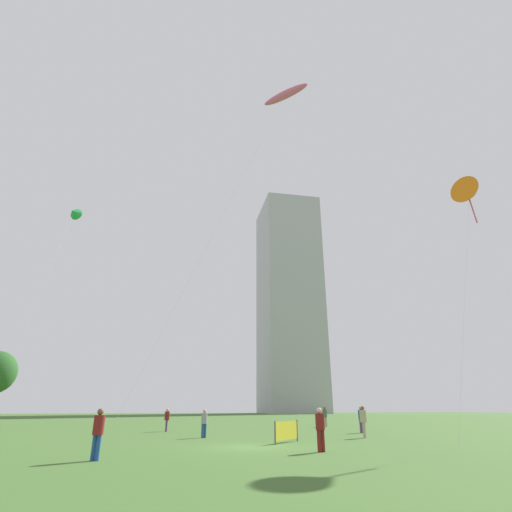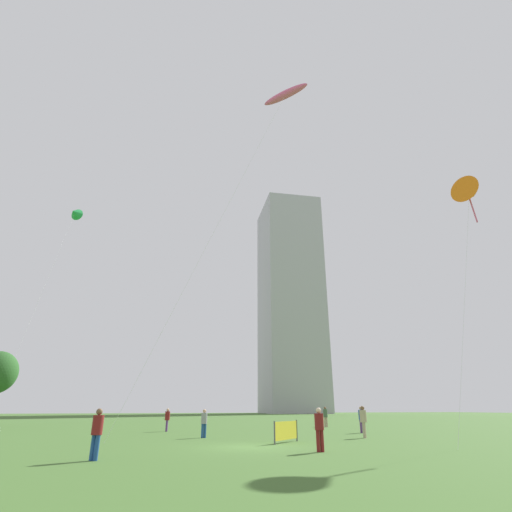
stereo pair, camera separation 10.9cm
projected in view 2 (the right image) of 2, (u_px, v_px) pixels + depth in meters
The scene contains 13 objects.
ground at pixel (251, 447), 19.01m from camera, with size 280.00×280.00×0.00m, color #3D6028.
person_standing_0 at pixel (204, 421), 25.25m from camera, with size 0.37×0.37×1.68m.
person_standing_1 at pixel (325, 415), 39.37m from camera, with size 0.42×0.42×1.88m.
person_standing_2 at pixel (361, 417), 30.21m from camera, with size 0.41×0.41×1.87m.
person_standing_3 at pixel (97, 430), 14.46m from camera, with size 0.39×0.39×1.74m.
person_standing_4 at pixel (319, 426), 17.24m from camera, with size 0.39×0.39×1.77m.
person_standing_5 at pixel (363, 419), 25.13m from camera, with size 0.42×0.42×1.88m.
person_standing_6 at pixel (167, 418), 31.96m from camera, with size 0.38×0.38×1.72m.
kite_flying_0 at pixel (75, 213), 59.86m from camera, with size 3.63×11.98×30.18m.
kite_flying_1 at pixel (469, 193), 29.65m from camera, with size 9.52×5.10×17.89m.
kite_flying_2 at pixel (285, 95), 34.40m from camera, with size 13.01×3.49×27.71m.
distant_highrise_0 at pixel (290, 302), 151.28m from camera, with size 20.50×24.84×79.08m, color #A8A8AD.
event_banner at pixel (286, 431), 21.60m from camera, with size 2.09×1.91×1.12m.
Camera 2 is at (-6.11, -20.12, 1.75)m, focal length 27.90 mm.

